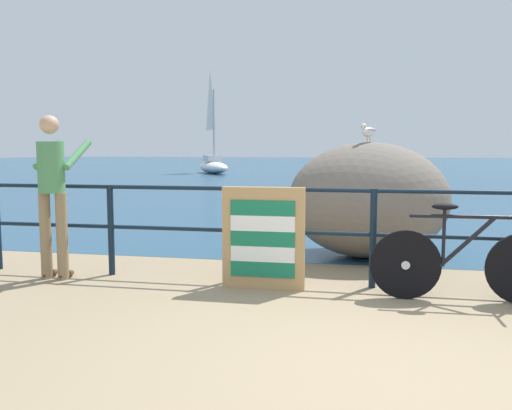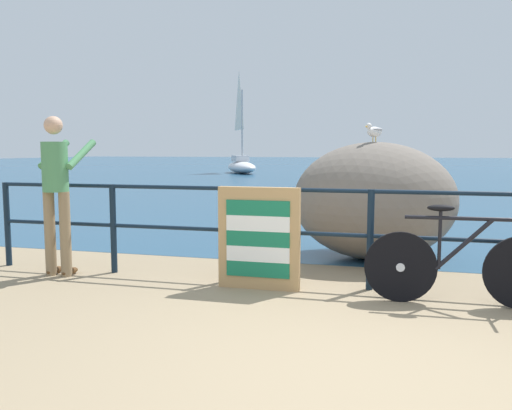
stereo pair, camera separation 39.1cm
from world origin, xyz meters
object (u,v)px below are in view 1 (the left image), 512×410
person_at_railing (53,189)px  folded_deckchair_stack (263,238)px  seagull (369,131)px  breakwater_boulder_main (368,200)px  bicycle (464,261)px  sailboat (213,161)px

person_at_railing → folded_deckchair_stack: (2.32, 0.02, -0.47)m
seagull → breakwater_boulder_main: bearing=-152.5°
bicycle → breakwater_boulder_main: bearing=112.4°
bicycle → sailboat: 26.96m
sailboat → person_at_railing: bearing=-18.7°
person_at_railing → seagull: (3.36, 1.79, 0.66)m
folded_deckchair_stack → breakwater_boulder_main: size_ratio=0.50×
person_at_railing → breakwater_boulder_main: 3.86m
bicycle → breakwater_boulder_main: 2.15m
breakwater_boulder_main → sailboat: size_ratio=0.34×
bicycle → folded_deckchair_stack: folded_deckchair_stack is taller
breakwater_boulder_main → seagull: bearing=-97.6°
person_at_railing → sailboat: 25.69m
seagull → sailboat: sailboat is taller
folded_deckchair_stack → breakwater_boulder_main: bearing=60.1°
bicycle → sailboat: (-9.59, 25.19, 0.32)m
person_at_railing → bicycle: bearing=-90.2°
bicycle → person_at_railing: (-4.23, 0.07, 0.60)m
bicycle → person_at_railing: size_ratio=0.96×
bicycle → seagull: (-0.87, 1.86, 1.26)m
sailboat → folded_deckchair_stack: bearing=-13.7°
folded_deckchair_stack → person_at_railing: bearing=-179.4°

